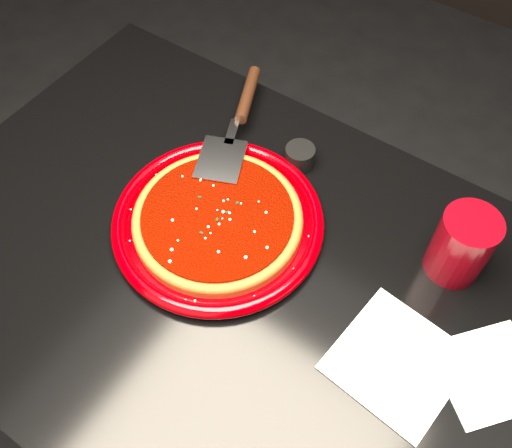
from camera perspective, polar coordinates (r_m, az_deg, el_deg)
The scene contains 13 objects.
floor at distance 1.66m, azimuth -0.86°, elevation -17.85°, with size 4.00×4.00×0.01m, color black.
table at distance 1.30m, azimuth -1.07°, elevation -13.13°, with size 1.20×0.80×0.75m, color black.
plate at distance 1.00m, azimuth -3.82°, elevation 0.23°, with size 0.37×0.37×0.03m, color #7C0003.
pizza_crust at distance 0.99m, azimuth -3.84°, elevation 0.36°, with size 0.30×0.30×0.01m, color brown.
pizza_crust_rim at distance 0.99m, azimuth -3.86°, elevation 0.61°, with size 0.30×0.30×0.02m, color brown.
pizza_sauce at distance 0.98m, azimuth -3.88°, elevation 0.79°, with size 0.26×0.26×0.01m, color #670A00.
parmesan_dusting at distance 0.98m, azimuth -3.90°, elevation 1.03°, with size 0.25×0.25×0.01m, color beige, non-canonical shape.
basil_flecks at distance 0.98m, azimuth -3.90°, elevation 1.00°, with size 0.23×0.23×0.00m, color black, non-canonical shape.
pizza_server at distance 1.10m, azimuth -1.97°, elevation 10.05°, with size 0.10×0.35×0.03m, color #B9BCC1, non-canonical shape.
cup at distance 0.97m, azimuth 19.88°, elevation -2.01°, with size 0.09×0.09×0.13m, color maroon.
napkin_a at distance 0.92m, azimuth 13.90°, elevation -13.19°, with size 0.18×0.18×0.00m, color silver.
napkin_b at distance 0.95m, azimuth 22.30°, elevation -13.66°, with size 0.14×0.15×0.00m, color silver.
ramekin at distance 1.08m, azimuth 4.40°, elevation 6.71°, with size 0.06×0.06×0.04m, color black.
Camera 1 is at (0.28, -0.37, 1.58)m, focal length 40.00 mm.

